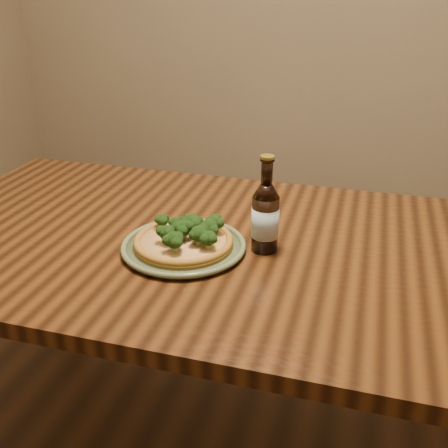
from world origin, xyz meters
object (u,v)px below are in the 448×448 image
(plate, at_px, (184,246))
(beer_bottle, at_px, (265,217))
(pizza, at_px, (185,239))
(table, at_px, (206,270))

(plate, xyz_separation_m, beer_bottle, (0.19, 0.06, 0.08))
(plate, relative_size, pizza, 1.26)
(beer_bottle, bearing_deg, pizza, -146.12)
(plate, height_order, beer_bottle, beer_bottle)
(plate, distance_m, beer_bottle, 0.21)
(table, relative_size, beer_bottle, 6.65)
(plate, xyz_separation_m, pizza, (0.00, 0.00, 0.02))
(table, distance_m, beer_bottle, 0.24)
(plate, relative_size, beer_bottle, 1.27)
(table, bearing_deg, pizza, -112.01)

